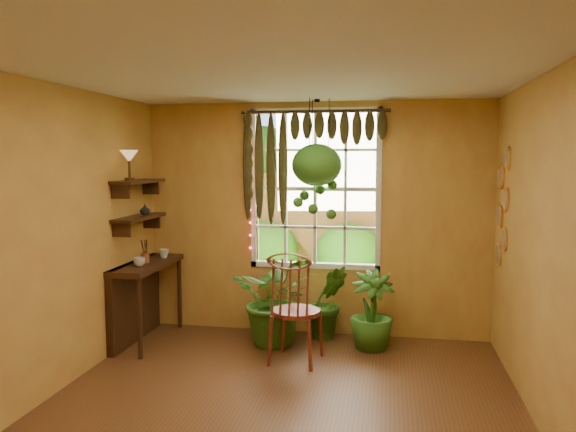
{
  "coord_description": "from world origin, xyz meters",
  "views": [
    {
      "loc": [
        0.86,
        -4.18,
        2.05
      ],
      "look_at": [
        -0.12,
        1.15,
        1.5
      ],
      "focal_mm": 35.0,
      "sensor_mm": 36.0,
      "label": 1
    }
  ],
  "objects_px": {
    "windsor_chair": "(295,326)",
    "hanging_basket": "(317,170)",
    "potted_plant_left": "(277,298)",
    "counter_ledge": "(139,292)",
    "potted_plant_mid": "(327,302)"
  },
  "relations": [
    {
      "from": "windsor_chair",
      "to": "hanging_basket",
      "type": "distance_m",
      "value": 1.71
    },
    {
      "from": "windsor_chair",
      "to": "potted_plant_left",
      "type": "height_order",
      "value": "windsor_chair"
    },
    {
      "from": "counter_ledge",
      "to": "windsor_chair",
      "type": "height_order",
      "value": "windsor_chair"
    },
    {
      "from": "potted_plant_left",
      "to": "counter_ledge",
      "type": "bearing_deg",
      "value": -174.2
    },
    {
      "from": "windsor_chair",
      "to": "potted_plant_mid",
      "type": "xyz_separation_m",
      "value": [
        0.24,
        0.82,
        0.05
      ]
    },
    {
      "from": "windsor_chair",
      "to": "potted_plant_left",
      "type": "bearing_deg",
      "value": 126.74
    },
    {
      "from": "potted_plant_left",
      "to": "potted_plant_mid",
      "type": "xyz_separation_m",
      "value": [
        0.52,
        0.3,
        -0.09
      ]
    },
    {
      "from": "windsor_chair",
      "to": "potted_plant_left",
      "type": "distance_m",
      "value": 0.61
    },
    {
      "from": "potted_plant_left",
      "to": "hanging_basket",
      "type": "xyz_separation_m",
      "value": [
        0.4,
        0.22,
        1.4
      ]
    },
    {
      "from": "potted_plant_mid",
      "to": "hanging_basket",
      "type": "height_order",
      "value": "hanging_basket"
    },
    {
      "from": "hanging_basket",
      "to": "potted_plant_mid",
      "type": "bearing_deg",
      "value": 35.41
    },
    {
      "from": "hanging_basket",
      "to": "potted_plant_left",
      "type": "bearing_deg",
      "value": -151.9
    },
    {
      "from": "counter_ledge",
      "to": "windsor_chair",
      "type": "distance_m",
      "value": 1.89
    },
    {
      "from": "potted_plant_left",
      "to": "hanging_basket",
      "type": "height_order",
      "value": "hanging_basket"
    },
    {
      "from": "potted_plant_mid",
      "to": "potted_plant_left",
      "type": "bearing_deg",
      "value": -150.11
    }
  ]
}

